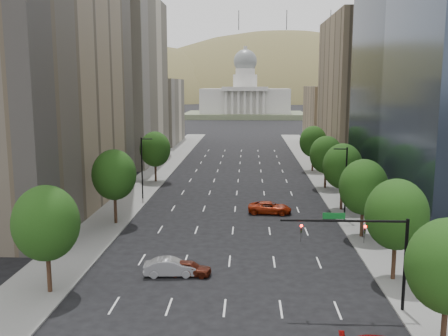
# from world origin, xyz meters

# --- Properties ---
(sidewalk_left) EXTENTS (6.00, 200.00, 0.15)m
(sidewalk_left) POSITION_xyz_m (-15.50, 60.00, 0.07)
(sidewalk_left) COLOR slate
(sidewalk_left) RESTS_ON ground
(sidewalk_right) EXTENTS (6.00, 200.00, 0.15)m
(sidewalk_right) POSITION_xyz_m (15.50, 60.00, 0.07)
(sidewalk_right) COLOR slate
(sidewalk_right) RESTS_ON ground
(midrise_cream_left) EXTENTS (14.00, 30.00, 35.00)m
(midrise_cream_left) POSITION_xyz_m (-25.00, 103.00, 17.50)
(midrise_cream_left) COLOR beige
(midrise_cream_left) RESTS_ON ground
(filler_left) EXTENTS (14.00, 26.00, 18.00)m
(filler_left) POSITION_xyz_m (-25.00, 136.00, 9.00)
(filler_left) COLOR beige
(filler_left) RESTS_ON ground
(parking_tan_right) EXTENTS (14.00, 30.00, 30.00)m
(parking_tan_right) POSITION_xyz_m (25.00, 100.00, 15.00)
(parking_tan_right) COLOR #8C7759
(parking_tan_right) RESTS_ON ground
(filler_right) EXTENTS (14.00, 26.00, 16.00)m
(filler_right) POSITION_xyz_m (25.00, 133.00, 8.00)
(filler_right) COLOR #8C7759
(filler_right) RESTS_ON ground
(tree_right_1) EXTENTS (5.20, 5.20, 8.75)m
(tree_right_1) POSITION_xyz_m (14.00, 36.00, 5.75)
(tree_right_1) COLOR #382316
(tree_right_1) RESTS_ON ground
(tree_right_2) EXTENTS (5.20, 5.20, 8.61)m
(tree_right_2) POSITION_xyz_m (14.00, 48.00, 5.60)
(tree_right_2) COLOR #382316
(tree_right_2) RESTS_ON ground
(tree_right_3) EXTENTS (5.20, 5.20, 8.89)m
(tree_right_3) POSITION_xyz_m (14.00, 60.00, 5.89)
(tree_right_3) COLOR #382316
(tree_right_3) RESTS_ON ground
(tree_right_4) EXTENTS (5.20, 5.20, 8.46)m
(tree_right_4) POSITION_xyz_m (14.00, 74.00, 5.46)
(tree_right_4) COLOR #382316
(tree_right_4) RESTS_ON ground
(tree_right_5) EXTENTS (5.20, 5.20, 8.75)m
(tree_right_5) POSITION_xyz_m (14.00, 90.00, 5.75)
(tree_right_5) COLOR #382316
(tree_right_5) RESTS_ON ground
(tree_left_0) EXTENTS (5.20, 5.20, 8.75)m
(tree_left_0) POSITION_xyz_m (-14.00, 32.00, 5.75)
(tree_left_0) COLOR #382316
(tree_left_0) RESTS_ON ground
(tree_left_1) EXTENTS (5.20, 5.20, 8.97)m
(tree_left_1) POSITION_xyz_m (-14.00, 52.00, 5.96)
(tree_left_1) COLOR #382316
(tree_left_1) RESTS_ON ground
(tree_left_2) EXTENTS (5.20, 5.20, 8.68)m
(tree_left_2) POSITION_xyz_m (-14.00, 78.00, 5.68)
(tree_left_2) COLOR #382316
(tree_left_2) RESTS_ON ground
(streetlight_rn) EXTENTS (1.70, 0.20, 9.00)m
(streetlight_rn) POSITION_xyz_m (13.44, 55.00, 4.84)
(streetlight_rn) COLOR black
(streetlight_rn) RESTS_ON ground
(streetlight_ln) EXTENTS (1.70, 0.20, 9.00)m
(streetlight_ln) POSITION_xyz_m (-13.44, 65.00, 4.84)
(streetlight_ln) COLOR black
(streetlight_ln) RESTS_ON ground
(traffic_signal) EXTENTS (9.12, 0.40, 7.38)m
(traffic_signal) POSITION_xyz_m (10.53, 30.00, 5.17)
(traffic_signal) COLOR black
(traffic_signal) RESTS_ON ground
(capitol) EXTENTS (60.00, 40.00, 35.20)m
(capitol) POSITION_xyz_m (0.00, 249.71, 8.58)
(capitol) COLOR #596647
(capitol) RESTS_ON ground
(foothills) EXTENTS (720.00, 413.00, 263.00)m
(foothills) POSITION_xyz_m (34.67, 599.39, -37.78)
(foothills) COLOR brown
(foothills) RESTS_ON ground
(car_maroon) EXTENTS (4.06, 2.02, 1.33)m
(car_maroon) POSITION_xyz_m (-3.40, 36.28, 0.66)
(car_maroon) COLOR #47160B
(car_maroon) RESTS_ON ground
(car_silver) EXTENTS (4.79, 2.02, 1.54)m
(car_silver) POSITION_xyz_m (-4.96, 36.17, 0.77)
(car_silver) COLOR #A7A8AD
(car_silver) RESTS_ON ground
(car_red_far) EXTENTS (5.73, 2.97, 1.54)m
(car_red_far) POSITION_xyz_m (4.51, 57.86, 0.77)
(car_red_far) COLOR #97230A
(car_red_far) RESTS_ON ground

